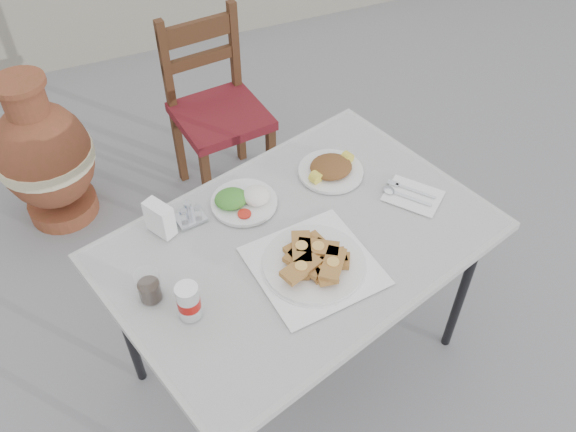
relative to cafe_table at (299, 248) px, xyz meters
name	(u,v)px	position (x,y,z in m)	size (l,w,h in m)	color
ground	(325,331)	(0.15, 0.07, -0.66)	(80.00, 80.00, 0.00)	slate
cafe_table	(299,248)	(0.00, 0.00, 0.00)	(1.34, 1.09, 0.71)	black
pide_plate	(314,259)	(-0.01, -0.12, 0.08)	(0.38, 0.38, 0.07)	white
salad_rice_plate	(243,199)	(-0.11, 0.21, 0.07)	(0.22, 0.22, 0.05)	silver
salad_chopped_plate	(331,169)	(0.22, 0.23, 0.07)	(0.22, 0.22, 0.05)	silver
soda_can	(189,301)	(-0.39, -0.14, 0.11)	(0.06, 0.06, 0.12)	white
cola_glass	(149,288)	(-0.47, -0.05, 0.09)	(0.07, 0.07, 0.10)	white
napkin_holder	(160,218)	(-0.38, 0.19, 0.10)	(0.09, 0.10, 0.11)	white
condiment_caddy	(190,215)	(-0.29, 0.20, 0.07)	(0.10, 0.09, 0.07)	silver
cutlery_napkin	(409,194)	(0.41, 0.03, 0.05)	(0.22, 0.22, 0.01)	white
chair	(217,109)	(0.06, 1.07, -0.21)	(0.43, 0.43, 0.87)	#38230F
terracotta_urn	(45,157)	(-0.71, 1.17, -0.31)	(0.42, 0.42, 0.74)	brown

